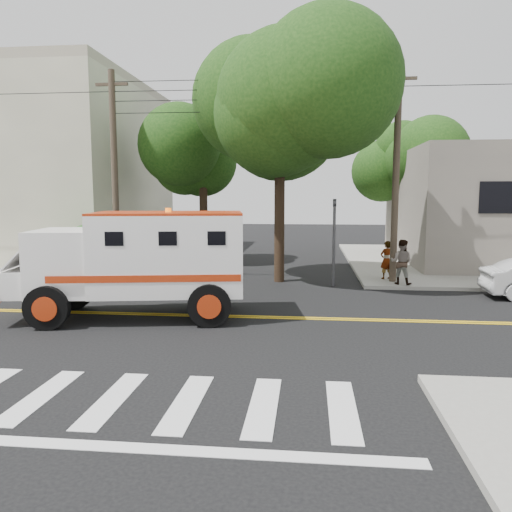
# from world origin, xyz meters

# --- Properties ---
(ground) EXTENTS (100.00, 100.00, 0.00)m
(ground) POSITION_xyz_m (0.00, 0.00, 0.00)
(ground) COLOR black
(ground) RESTS_ON ground
(sidewalk_ne) EXTENTS (17.00, 17.00, 0.15)m
(sidewalk_ne) POSITION_xyz_m (13.50, 13.50, 0.07)
(sidewalk_ne) COLOR gray
(sidewalk_ne) RESTS_ON ground
(sidewalk_nw) EXTENTS (17.00, 17.00, 0.15)m
(sidewalk_nw) POSITION_xyz_m (-13.50, 13.50, 0.07)
(sidewalk_nw) COLOR gray
(sidewalk_nw) RESTS_ON ground
(building_left) EXTENTS (16.00, 14.00, 10.00)m
(building_left) POSITION_xyz_m (-15.50, 15.00, 5.15)
(building_left) COLOR #AFAB8F
(building_left) RESTS_ON sidewalk_nw
(utility_pole_left) EXTENTS (0.28, 0.28, 9.00)m
(utility_pole_left) POSITION_xyz_m (-5.60, 6.00, 4.50)
(utility_pole_left) COLOR #382D23
(utility_pole_left) RESTS_ON ground
(utility_pole_right) EXTENTS (0.28, 0.28, 9.00)m
(utility_pole_right) POSITION_xyz_m (6.30, 6.20, 4.50)
(utility_pole_right) COLOR #382D23
(utility_pole_right) RESTS_ON ground
(tree_main) EXTENTS (6.08, 5.70, 9.85)m
(tree_main) POSITION_xyz_m (1.94, 6.21, 7.20)
(tree_main) COLOR black
(tree_main) RESTS_ON ground
(tree_left) EXTENTS (4.48, 4.20, 7.70)m
(tree_left) POSITION_xyz_m (-2.68, 11.79, 5.73)
(tree_left) COLOR black
(tree_left) RESTS_ON ground
(tree_right) EXTENTS (4.80, 4.50, 8.20)m
(tree_right) POSITION_xyz_m (8.84, 15.77, 6.09)
(tree_right) COLOR black
(tree_right) RESTS_ON ground
(traffic_signal) EXTENTS (0.15, 0.18, 3.60)m
(traffic_signal) POSITION_xyz_m (3.80, 5.60, 2.23)
(traffic_signal) COLOR #3F3F42
(traffic_signal) RESTS_ON ground
(accessibility_sign) EXTENTS (0.45, 0.10, 2.02)m
(accessibility_sign) POSITION_xyz_m (-6.20, 6.17, 1.37)
(accessibility_sign) COLOR #3F3F42
(accessibility_sign) RESTS_ON ground
(palm_planter) EXTENTS (3.52, 2.63, 2.36)m
(palm_planter) POSITION_xyz_m (-7.44, 6.62, 1.65)
(palm_planter) COLOR #1E3314
(palm_planter) RESTS_ON sidewalk_nw
(armored_truck) EXTENTS (7.45, 3.83, 3.24)m
(armored_truck) POSITION_xyz_m (-2.38, -0.38, 1.84)
(armored_truck) COLOR white
(armored_truck) RESTS_ON ground
(pedestrian_a) EXTENTS (0.71, 0.62, 1.65)m
(pedestrian_a) POSITION_xyz_m (6.11, 6.75, 0.98)
(pedestrian_a) COLOR gray
(pedestrian_a) RESTS_ON sidewalk_ne
(pedestrian_b) EXTENTS (1.08, 0.97, 1.82)m
(pedestrian_b) POSITION_xyz_m (6.51, 5.50, 1.06)
(pedestrian_b) COLOR gray
(pedestrian_b) RESTS_ON sidewalk_ne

